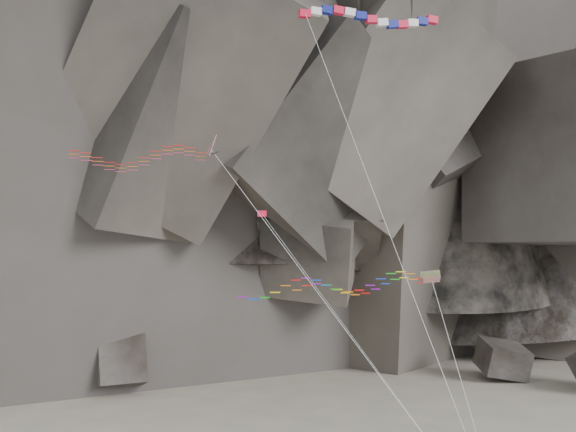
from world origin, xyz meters
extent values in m
cube|color=#47423F|center=(29.41, 37.92, 1.72)|extent=(6.00, 6.20, 5.05)
cube|color=#47423F|center=(-15.41, 38.26, 2.74)|extent=(6.54, 7.69, 6.85)
cube|color=#47423F|center=(-20.97, 36.69, 1.62)|extent=(4.48, 4.20, 4.43)
cylinder|color=silver|center=(-0.82, -4.29, 11.97)|extent=(14.00, 11.17, 20.89)
cube|color=red|center=(-1.86, 1.44, 31.14)|extent=(0.74, 0.52, 0.47)
cube|color=white|center=(-1.13, 1.47, 31.34)|extent=(0.77, 0.53, 0.52)
cube|color=navy|center=(-0.40, 1.47, 31.46)|extent=(0.79, 0.53, 0.56)
cube|color=red|center=(0.33, 1.43, 31.48)|extent=(0.80, 0.53, 0.56)
cube|color=white|center=(1.06, 1.40, 31.37)|extent=(0.78, 0.53, 0.53)
cube|color=navy|center=(1.79, 1.38, 31.19)|extent=(0.75, 0.52, 0.48)
cube|color=red|center=(2.52, 1.40, 30.99)|extent=(0.77, 0.53, 0.51)
cube|color=white|center=(3.25, 1.47, 30.85)|extent=(0.79, 0.53, 0.55)
cube|color=navy|center=(3.99, 1.58, 30.80)|extent=(0.80, 0.53, 0.56)
cube|color=red|center=(4.72, 1.73, 30.88)|extent=(0.79, 0.53, 0.54)
cube|color=white|center=(5.45, 1.88, 31.05)|extent=(0.76, 0.53, 0.50)
cube|color=navy|center=(6.18, 2.02, 31.25)|extent=(0.76, 0.53, 0.50)
cube|color=red|center=(6.91, 2.13, 31.42)|extent=(0.79, 0.53, 0.54)
cylinder|color=silver|center=(2.15, -4.31, 16.34)|extent=(8.07, 11.14, 29.61)
cube|color=#CFBE0B|center=(5.31, -1.49, 14.64)|extent=(1.27, 0.73, 0.67)
cube|color=#0CB219|center=(5.31, -1.66, 14.39)|extent=(1.05, 0.56, 0.46)
cylinder|color=silver|center=(5.73, -5.68, 8.09)|extent=(0.89, 8.39, 13.11)
cube|color=red|center=(-4.24, 4.01, 18.51)|extent=(0.62, 0.18, 0.40)
cube|color=navy|center=(-4.44, 4.02, 18.51)|extent=(0.23, 0.10, 0.41)
cylinder|color=silver|center=(0.96, -2.93, 10.03)|extent=(10.43, 13.89, 16.98)
camera|label=1|loc=(-10.60, -43.08, 16.85)|focal=45.00mm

